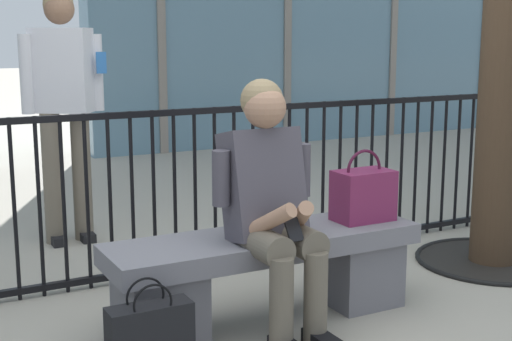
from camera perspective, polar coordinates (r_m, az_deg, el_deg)
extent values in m
plane|color=#A8A091|center=(3.69, 0.75, -11.77)|extent=(60.00, 60.00, 0.00)
cube|color=slate|center=(3.56, 0.76, -5.81)|extent=(1.60, 0.44, 0.10)
cube|color=slate|center=(3.41, -7.66, -10.64)|extent=(0.36, 0.37, 0.35)
cube|color=slate|center=(3.92, 8.02, -7.81)|extent=(0.36, 0.37, 0.35)
cylinder|color=#6B6051|center=(3.33, 0.32, -5.72)|extent=(0.15, 0.40, 0.15)
cylinder|color=#6B6051|center=(3.25, 2.02, -10.75)|extent=(0.11, 0.11, 0.45)
cylinder|color=#6B6051|center=(3.42, 2.99, -5.31)|extent=(0.15, 0.40, 0.15)
cylinder|color=#6B6051|center=(3.33, 4.74, -10.19)|extent=(0.11, 0.11, 0.45)
cube|color=#4C4751|center=(3.43, 0.53, -1.09)|extent=(0.36, 0.30, 0.55)
cylinder|color=#4C4751|center=(3.33, -2.79, -0.61)|extent=(0.08, 0.08, 0.26)
cylinder|color=tan|center=(3.24, 1.15, -4.01)|extent=(0.16, 0.28, 0.20)
cylinder|color=#4C4751|center=(3.53, 3.67, 0.04)|extent=(0.08, 0.08, 0.26)
cylinder|color=tan|center=(3.31, 3.57, -3.67)|extent=(0.16, 0.28, 0.20)
cube|color=black|center=(3.23, 2.91, -4.42)|extent=(0.07, 0.10, 0.13)
sphere|color=tan|center=(3.36, 0.71, 5.03)|extent=(0.20, 0.20, 0.20)
sphere|color=#997F59|center=(3.38, 0.46, 5.58)|extent=(0.20, 0.20, 0.20)
cube|color=#7A234C|center=(3.81, 8.51, -1.98)|extent=(0.31, 0.19, 0.27)
torus|color=#49152D|center=(3.78, 8.56, 0.06)|extent=(0.22, 0.02, 0.22)
torus|color=black|center=(2.95, -8.19, -10.43)|extent=(0.17, 0.01, 0.17)
torus|color=black|center=(3.03, -8.77, -9.87)|extent=(0.17, 0.01, 0.17)
cylinder|color=#6B6051|center=(5.08, -15.83, -0.63)|extent=(0.13, 0.13, 0.90)
cube|color=black|center=(5.14, -15.50, -5.30)|extent=(0.09, 0.22, 0.06)
cylinder|color=#6B6051|center=(5.13, -13.65, -0.43)|extent=(0.13, 0.13, 0.90)
cube|color=black|center=(5.19, -13.34, -5.06)|extent=(0.09, 0.22, 0.06)
cube|color=silver|center=(5.02, -15.13, 7.68)|extent=(0.44, 0.39, 0.56)
cylinder|color=silver|center=(4.97, -17.78, 7.28)|extent=(0.08, 0.08, 0.52)
cylinder|color=silver|center=(5.08, -12.52, 7.60)|extent=(0.08, 0.08, 0.52)
sphere|color=#8E664C|center=(5.02, -15.36, 12.24)|extent=(0.20, 0.20, 0.20)
sphere|color=#997F59|center=(5.04, -15.43, 12.57)|extent=(0.20, 0.20, 0.20)
cube|color=#2D6BB7|center=(4.98, -12.18, 8.36)|extent=(0.07, 0.01, 0.14)
cylinder|color=black|center=(4.02, -18.62, -3.05)|extent=(0.02, 0.02, 0.99)
cylinder|color=black|center=(4.04, -16.80, -2.87)|extent=(0.02, 0.02, 0.99)
cylinder|color=black|center=(4.06, -15.00, -2.69)|extent=(0.02, 0.02, 0.99)
cylinder|color=black|center=(4.09, -13.23, -2.51)|extent=(0.02, 0.02, 0.99)
cylinder|color=black|center=(4.13, -11.49, -2.33)|extent=(0.02, 0.02, 0.99)
cylinder|color=black|center=(4.16, -9.78, -2.16)|extent=(0.02, 0.02, 0.99)
cylinder|color=black|center=(4.20, -8.10, -1.98)|extent=(0.02, 0.02, 0.99)
cylinder|color=black|center=(4.25, -6.45, -1.81)|extent=(0.02, 0.02, 0.99)
cylinder|color=black|center=(4.30, -4.84, -1.64)|extent=(0.02, 0.02, 0.99)
cylinder|color=black|center=(4.35, -3.27, -1.47)|extent=(0.02, 0.02, 0.99)
cylinder|color=black|center=(4.40, -1.74, -1.30)|extent=(0.02, 0.02, 0.99)
cylinder|color=black|center=(4.46, -0.24, -1.14)|extent=(0.02, 0.02, 0.99)
cylinder|color=black|center=(4.52, 1.21, -0.98)|extent=(0.02, 0.02, 0.99)
cylinder|color=black|center=(4.59, 2.63, -0.83)|extent=(0.02, 0.02, 0.99)
cylinder|color=black|center=(4.65, 4.01, -0.68)|extent=(0.02, 0.02, 0.99)
cylinder|color=black|center=(4.72, 5.34, -0.53)|extent=(0.02, 0.02, 0.99)
cylinder|color=black|center=(4.79, 6.64, -0.39)|extent=(0.02, 0.02, 0.99)
cylinder|color=black|center=(4.87, 7.90, -0.25)|extent=(0.02, 0.02, 0.99)
cylinder|color=black|center=(4.94, 9.12, -0.11)|extent=(0.02, 0.02, 0.99)
cylinder|color=black|center=(5.02, 10.30, 0.02)|extent=(0.02, 0.02, 0.99)
cylinder|color=black|center=(5.10, 11.45, 0.15)|extent=(0.02, 0.02, 0.99)
cylinder|color=black|center=(5.19, 12.56, 0.27)|extent=(0.02, 0.02, 0.99)
cylinder|color=black|center=(5.27, 13.64, 0.39)|extent=(0.02, 0.02, 0.99)
cylinder|color=black|center=(5.36, 14.68, 0.50)|extent=(0.02, 0.02, 0.99)
cylinder|color=black|center=(5.44, 15.68, 0.61)|extent=(0.02, 0.02, 0.99)
cylinder|color=black|center=(5.53, 16.66, 0.72)|extent=(0.02, 0.02, 0.99)
cylinder|color=black|center=(5.63, 17.60, 0.82)|extent=(0.02, 0.02, 0.99)
cylinder|color=black|center=(5.72, 18.51, 0.92)|extent=(0.02, 0.02, 0.99)
cylinder|color=black|center=(5.81, 19.40, 1.02)|extent=(0.02, 0.02, 0.99)
cube|color=black|center=(4.41, -4.75, -7.31)|extent=(9.87, 0.04, 0.04)
cube|color=black|center=(4.22, -4.95, 4.70)|extent=(9.87, 0.04, 0.04)
cylinder|color=black|center=(4.82, 18.23, -6.83)|extent=(0.93, 0.93, 0.01)
torus|color=black|center=(4.82, 18.23, -6.76)|extent=(0.96, 0.96, 0.03)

